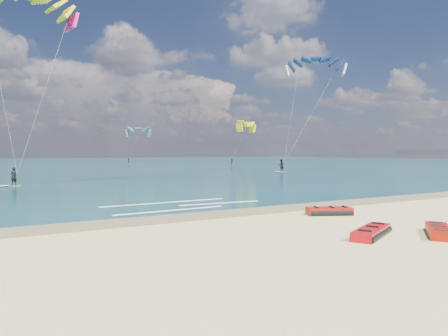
# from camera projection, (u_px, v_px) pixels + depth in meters

# --- Properties ---
(ground) EXTENTS (320.00, 320.00, 0.00)m
(ground) POSITION_uv_depth(u_px,v_px,m) (78.00, 175.00, 51.22)
(ground) COLOR tan
(ground) RESTS_ON ground
(wet_sand_strip) EXTENTS (320.00, 2.40, 0.01)m
(wet_sand_strip) POSITION_uv_depth(u_px,v_px,m) (212.00, 215.00, 19.05)
(wet_sand_strip) COLOR brown
(wet_sand_strip) RESTS_ON ground
(sea) EXTENTS (320.00, 200.00, 0.04)m
(sea) POSITION_uv_depth(u_px,v_px,m) (37.00, 163.00, 106.87)
(sea) COLOR #0B353E
(sea) RESTS_ON ground
(packed_kite_left) EXTENTS (2.95, 2.10, 0.38)m
(packed_kite_left) POSITION_uv_depth(u_px,v_px,m) (371.00, 237.00, 14.08)
(packed_kite_left) COLOR #BA090E
(packed_kite_left) RESTS_ON ground
(packed_kite_mid) EXTENTS (2.61, 2.03, 0.42)m
(packed_kite_mid) POSITION_uv_depth(u_px,v_px,m) (329.00, 215.00, 18.98)
(packed_kite_mid) COLOR #A2160B
(packed_kite_mid) RESTS_ON ground
(packed_kite_right) EXTENTS (2.58, 2.35, 0.38)m
(packed_kite_right) POSITION_uv_depth(u_px,v_px,m) (439.00, 236.00, 14.26)
(packed_kite_right) COLOR #981206
(packed_kite_right) RESTS_ON ground
(kitesurfer_main) EXTENTS (7.52, 6.71, 16.66)m
(kitesurfer_main) POSITION_uv_depth(u_px,v_px,m) (21.00, 82.00, 32.54)
(kitesurfer_main) COLOR yellow
(kitesurfer_main) RESTS_ON sea
(kitesurfer_far) EXTENTS (10.31, 7.79, 18.17)m
(kitesurfer_far) POSITION_uv_depth(u_px,v_px,m) (300.00, 107.00, 58.54)
(kitesurfer_far) COLOR #B0D41F
(kitesurfer_far) RESTS_ON sea
(shoreline_foam) EXTENTS (9.05, 3.64, 0.01)m
(shoreline_foam) POSITION_uv_depth(u_px,v_px,m) (182.00, 205.00, 22.21)
(shoreline_foam) COLOR white
(shoreline_foam) RESTS_ON ground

